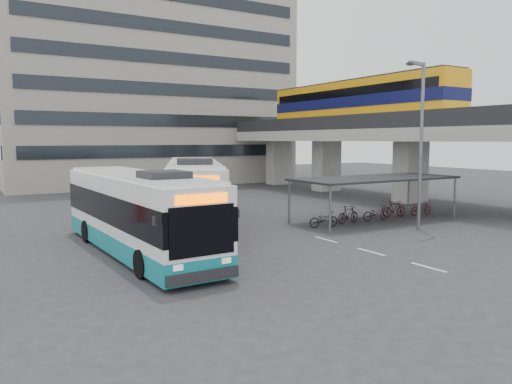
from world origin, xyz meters
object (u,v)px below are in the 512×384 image
bus_main (194,194)px  pedestrian (143,245)px  lamp_post (420,136)px  bus_teal (137,213)px

bus_main → pedestrian: bearing=-102.2°
bus_main → lamp_post: (9.60, -7.02, 3.14)m
lamp_post → bus_main: bearing=134.6°
bus_main → lamp_post: 12.30m
pedestrian → lamp_post: 15.50m
pedestrian → lamp_post: bearing=-51.4°
bus_main → pedestrian: 9.38m
bus_teal → lamp_post: bearing=-11.0°
bus_main → pedestrian: size_ratio=6.91×
bus_teal → pedestrian: bus_teal is taller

